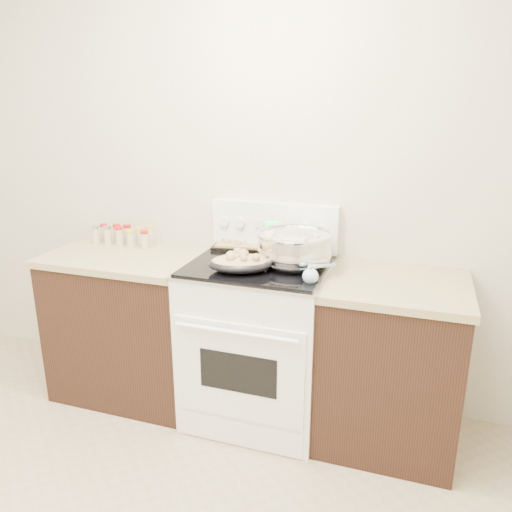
% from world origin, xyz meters
% --- Properties ---
extents(counter_left, '(0.93, 0.67, 0.92)m').
position_xyz_m(counter_left, '(-0.48, 1.43, 0.46)').
color(counter_left, black).
rests_on(counter_left, ground).
extents(counter_right, '(0.73, 0.67, 0.92)m').
position_xyz_m(counter_right, '(1.08, 1.43, 0.46)').
color(counter_right, black).
rests_on(counter_right, ground).
extents(kitchen_range, '(0.78, 0.73, 1.22)m').
position_xyz_m(kitchen_range, '(0.35, 1.42, 0.49)').
color(kitchen_range, white).
rests_on(kitchen_range, ground).
extents(mixing_bowl, '(0.46, 0.46, 0.24)m').
position_xyz_m(mixing_bowl, '(0.54, 1.44, 1.04)').
color(mixing_bowl, silver).
rests_on(mixing_bowl, kitchen_range).
extents(roasting_pan, '(0.40, 0.34, 0.11)m').
position_xyz_m(roasting_pan, '(0.30, 1.27, 0.99)').
color(roasting_pan, black).
rests_on(roasting_pan, kitchen_range).
extents(baking_sheet, '(0.41, 0.31, 0.06)m').
position_xyz_m(baking_sheet, '(0.17, 1.70, 0.96)').
color(baking_sheet, black).
rests_on(baking_sheet, kitchen_range).
extents(wooden_spoon, '(0.09, 0.25, 0.04)m').
position_xyz_m(wooden_spoon, '(0.24, 1.40, 0.95)').
color(wooden_spoon, tan).
rests_on(wooden_spoon, kitchen_range).
extents(blue_ladle, '(0.13, 0.26, 0.10)m').
position_xyz_m(blue_ladle, '(0.68, 1.23, 0.98)').
color(blue_ladle, '#9BCBE7').
rests_on(blue_ladle, kitchen_range).
extents(spice_jars, '(0.40, 0.15, 0.12)m').
position_xyz_m(spice_jars, '(-0.61, 1.59, 0.98)').
color(spice_jars, '#BFB28C').
rests_on(spice_jars, counter_left).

